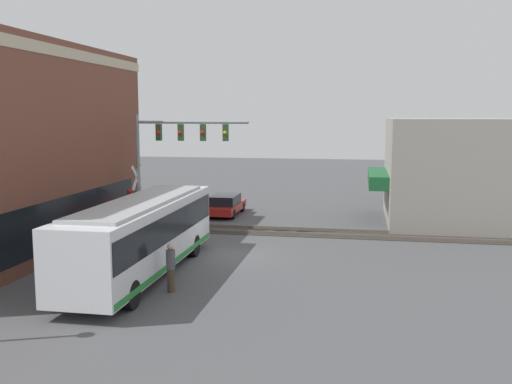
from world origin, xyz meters
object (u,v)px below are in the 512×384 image
(crossing_signal, at_px, (137,192))
(pedestrian_near_bus, at_px, (171,267))
(parked_car_red, at_px, (226,205))
(city_bus, at_px, (142,234))

(crossing_signal, height_order, pedestrian_near_bus, crossing_signal)
(crossing_signal, xyz_separation_m, parked_car_red, (6.45, -3.46, -1.66))
(parked_car_red, xyz_separation_m, pedestrian_near_bus, (-16.37, -1.84, 0.30))
(crossing_signal, distance_m, pedestrian_near_bus, 11.32)
(city_bus, distance_m, parked_car_red, 14.57)
(crossing_signal, bearing_deg, city_bus, -156.81)
(city_bus, xyz_separation_m, pedestrian_near_bus, (-1.83, -1.84, -0.79))
(crossing_signal, bearing_deg, pedestrian_near_bus, -151.88)
(city_bus, height_order, parked_car_red, city_bus)
(pedestrian_near_bus, bearing_deg, crossing_signal, 28.12)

